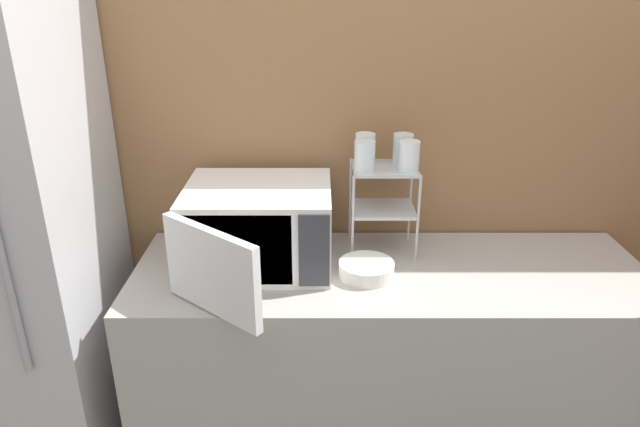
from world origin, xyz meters
TOP-DOWN VIEW (x-y plane):
  - wall_back at (0.00, 0.68)m, footprint 8.00×0.06m
  - counter at (0.00, 0.32)m, footprint 1.88×0.64m
  - microwave at (-0.49, 0.37)m, footprint 0.54×0.71m
  - dish_rack at (-0.02, 0.49)m, footprint 0.25×0.21m
  - glass_front_left at (-0.10, 0.44)m, footprint 0.08×0.08m
  - glass_back_right at (0.05, 0.54)m, footprint 0.08×0.08m
  - glass_front_right at (0.06, 0.44)m, footprint 0.08×0.08m
  - glass_back_left at (-0.09, 0.54)m, footprint 0.08×0.08m
  - bowl at (-0.09, 0.27)m, footprint 0.20×0.20m

SIDE VIEW (x-z plane):
  - counter at x=0.00m, z-range 0.00..0.90m
  - bowl at x=-0.09m, z-range 0.90..0.95m
  - microwave at x=-0.49m, z-range 0.90..1.20m
  - dish_rack at x=-0.02m, z-range 0.97..1.31m
  - glass_front_left at x=-0.10m, z-range 1.24..1.35m
  - glass_back_right at x=0.05m, z-range 1.24..1.35m
  - glass_front_right at x=0.06m, z-range 1.24..1.35m
  - glass_back_left at x=-0.09m, z-range 1.24..1.35m
  - wall_back at x=0.00m, z-range 0.00..2.60m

